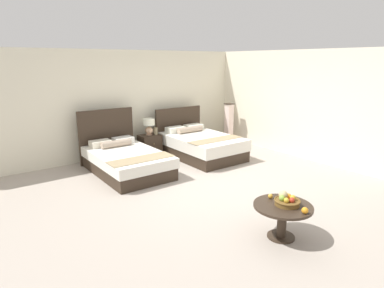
% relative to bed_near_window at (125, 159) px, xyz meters
% --- Properties ---
extents(ground_plane, '(9.63, 9.74, 0.02)m').
position_rel_bed_near_window_xyz_m(ground_plane, '(1.02, -1.76, -0.29)').
color(ground_plane, '#AB9F92').
extents(wall_back, '(9.63, 0.12, 2.61)m').
position_rel_bed_near_window_xyz_m(wall_back, '(1.02, 1.31, 1.03)').
color(wall_back, '#EBE5C9').
rests_on(wall_back, ground).
extents(wall_side_right, '(0.12, 5.34, 2.61)m').
position_rel_bed_near_window_xyz_m(wall_side_right, '(4.03, -1.36, 1.03)').
color(wall_side_right, '#EDE4CC').
rests_on(wall_side_right, ground).
extents(bed_near_window, '(1.33, 2.14, 1.26)m').
position_rel_bed_near_window_xyz_m(bed_near_window, '(0.00, 0.00, 0.00)').
color(bed_near_window, '#34271D').
rests_on(bed_near_window, ground).
extents(bed_near_corner, '(1.41, 2.09, 1.13)m').
position_rel_bed_near_window_xyz_m(bed_near_corner, '(2.04, -0.02, 0.03)').
color(bed_near_corner, '#34271D').
rests_on(bed_near_corner, ground).
extents(nightstand, '(0.52, 0.43, 0.54)m').
position_rel_bed_near_window_xyz_m(nightstand, '(1.05, 0.79, -0.01)').
color(nightstand, '#34271D').
rests_on(nightstand, ground).
extents(table_lamp, '(0.29, 0.29, 0.41)m').
position_rel_bed_near_window_xyz_m(table_lamp, '(1.05, 0.81, 0.51)').
color(table_lamp, '#DAAD88').
rests_on(table_lamp, nightstand).
extents(vase, '(0.10, 0.10, 0.18)m').
position_rel_bed_near_window_xyz_m(vase, '(1.21, 0.75, 0.35)').
color(vase, '#8C7E5C').
rests_on(vase, nightstand).
extents(coffee_table, '(0.79, 0.79, 0.48)m').
position_rel_bed_near_window_xyz_m(coffee_table, '(0.51, -3.79, 0.08)').
color(coffee_table, '#34271D').
rests_on(coffee_table, ground).
extents(fruit_bowl, '(0.35, 0.35, 0.18)m').
position_rel_bed_near_window_xyz_m(fruit_bowl, '(0.55, -3.81, 0.26)').
color(fruit_bowl, brown).
rests_on(fruit_bowl, coffee_table).
extents(loose_apple, '(0.07, 0.07, 0.07)m').
position_rel_bed_near_window_xyz_m(loose_apple, '(0.54, -3.54, 0.23)').
color(loose_apple, gold).
rests_on(loose_apple, coffee_table).
extents(loose_orange, '(0.09, 0.09, 0.09)m').
position_rel_bed_near_window_xyz_m(loose_orange, '(0.52, -4.11, 0.24)').
color(loose_orange, orange).
rests_on(loose_orange, coffee_table).
extents(floor_lamp_corner, '(0.23, 0.23, 1.16)m').
position_rel_bed_near_window_xyz_m(floor_lamp_corner, '(3.58, 0.60, 0.30)').
color(floor_lamp_corner, '#362C20').
rests_on(floor_lamp_corner, ground).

